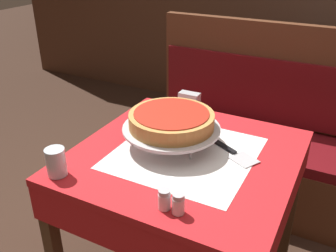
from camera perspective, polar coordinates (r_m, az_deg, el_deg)
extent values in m
cube|color=red|center=(1.49, 2.64, -4.63)|extent=(0.85, 0.85, 0.03)
cube|color=white|center=(1.48, 2.65, -4.10)|extent=(0.52, 0.52, 0.00)
cube|color=red|center=(1.54, 2.57, -7.42)|extent=(0.84, 0.84, 0.15)
cube|color=#4C331E|center=(2.13, -2.63, -5.80)|extent=(0.05, 0.05, 0.71)
cube|color=#4C331E|center=(1.93, 18.21, -11.26)|extent=(0.05, 0.05, 0.71)
cube|color=#194799|center=(2.88, 22.64, 9.03)|extent=(0.74, 0.74, 0.03)
cube|color=white|center=(2.87, 22.70, 9.34)|extent=(0.46, 0.46, 0.00)
cube|color=#194799|center=(2.91, 22.29, 7.14)|extent=(0.74, 0.74, 0.17)
cube|color=#4C331E|center=(2.74, 13.57, 1.22)|extent=(0.05, 0.05, 0.71)
cube|color=#4C331E|center=(3.35, 16.59, 5.61)|extent=(0.05, 0.05, 0.71)
cube|color=brown|center=(2.43, 12.66, -6.51)|extent=(1.41, 0.50, 0.39)
cube|color=#600F14|center=(2.32, 13.20, -1.91)|extent=(1.39, 0.49, 0.06)
cube|color=brown|center=(2.38, 15.48, 7.61)|extent=(1.41, 0.06, 0.62)
cube|color=#600F14|center=(2.38, 14.97, 5.20)|extent=(1.36, 0.02, 0.40)
cylinder|color=#ADADB2|center=(1.63, 2.66, 0.25)|extent=(0.01, 0.01, 0.07)
cylinder|color=#ADADB2|center=(1.52, -4.53, -1.86)|extent=(0.01, 0.01, 0.07)
cylinder|color=#ADADB2|center=(1.42, 3.46, -3.93)|extent=(0.01, 0.01, 0.07)
cylinder|color=#ADADB2|center=(1.50, 0.53, -0.77)|extent=(0.27, 0.27, 0.01)
cylinder|color=silver|center=(1.50, 0.53, -0.57)|extent=(0.38, 0.38, 0.01)
cylinder|color=silver|center=(1.50, 0.53, -0.30)|extent=(0.39, 0.39, 0.01)
cylinder|color=#C68E47|center=(1.48, 0.53, 0.88)|extent=(0.34, 0.34, 0.06)
cylinder|color=#B22819|center=(1.47, 0.54, 1.95)|extent=(0.30, 0.30, 0.01)
cube|color=#BCBCC1|center=(1.46, 11.49, -5.05)|extent=(0.12, 0.12, 0.00)
cube|color=black|center=(1.54, 7.91, -2.72)|extent=(0.17, 0.10, 0.01)
cylinder|color=silver|center=(1.38, -16.69, -5.28)|extent=(0.07, 0.07, 0.10)
cylinder|color=silver|center=(1.18, -0.55, -11.38)|extent=(0.04, 0.04, 0.05)
cylinder|color=#B7B7BC|center=(1.16, -0.56, -10.05)|extent=(0.04, 0.04, 0.02)
cylinder|color=silver|center=(1.17, 1.58, -12.02)|extent=(0.04, 0.04, 0.05)
cylinder|color=#B7B7BC|center=(1.15, 1.60, -10.65)|extent=(0.04, 0.04, 0.02)
cube|color=#B2B2B7|center=(1.82, 3.26, 3.75)|extent=(0.10, 0.05, 0.09)
cube|color=black|center=(2.97, 22.16, 10.25)|extent=(0.13, 0.13, 0.03)
cylinder|color=black|center=(2.95, 22.45, 11.87)|extent=(0.01, 0.01, 0.14)
cylinder|color=white|center=(2.99, 22.49, 11.72)|extent=(0.04, 0.04, 0.11)
cylinder|color=red|center=(2.91, 22.30, 11.40)|extent=(0.04, 0.04, 0.11)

